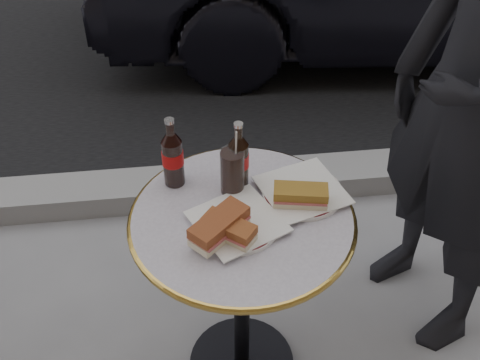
{
  "coord_description": "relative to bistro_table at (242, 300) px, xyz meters",
  "views": [
    {
      "loc": [
        -0.14,
        -1.15,
        1.88
      ],
      "look_at": [
        0.0,
        0.05,
        0.82
      ],
      "focal_mm": 45.0,
      "sensor_mm": 36.0,
      "label": 1
    }
  ],
  "objects": [
    {
      "name": "curb",
      "position": [
        0.0,
        0.9,
        -0.32
      ],
      "size": [
        40.0,
        0.2,
        0.12
      ],
      "primitive_type": "cube",
      "color": "gray",
      "rests_on": "ground"
    },
    {
      "name": "plate_left",
      "position": [
        -0.02,
        -0.03,
        0.37
      ],
      "size": [
        0.28,
        0.28,
        0.01
      ],
      "primitive_type": "cylinder",
      "rotation": [
        0.0,
        0.0,
        0.27
      ],
      "color": "white",
      "rests_on": "bistro_table"
    },
    {
      "name": "sandwich_right",
      "position": [
        0.16,
        0.02,
        0.4
      ],
      "size": [
        0.16,
        0.09,
        0.05
      ],
      "primitive_type": "cube",
      "rotation": [
        0.0,
        0.0,
        -0.19
      ],
      "color": "olive",
      "rests_on": "plate_right"
    },
    {
      "name": "bistro_table",
      "position": [
        0.0,
        0.0,
        0.0
      ],
      "size": [
        0.62,
        0.62,
        0.73
      ],
      "primitive_type": null,
      "color": "#BAB2C4",
      "rests_on": "ground"
    },
    {
      "name": "plate_right",
      "position": [
        0.18,
        0.07,
        0.37
      ],
      "size": [
        0.25,
        0.25,
        0.01
      ],
      "primitive_type": "cylinder",
      "rotation": [
        0.0,
        0.0,
        0.13
      ],
      "color": "white",
      "rests_on": "bistro_table"
    },
    {
      "name": "cola_bottle_left",
      "position": [
        -0.18,
        0.16,
        0.48
      ],
      "size": [
        0.07,
        0.07,
        0.22
      ],
      "primitive_type": null,
      "rotation": [
        0.0,
        0.0,
        0.24
      ],
      "color": "black",
      "rests_on": "bistro_table"
    },
    {
      "name": "sandwich_left_b",
      "position": [
        -0.04,
        -0.08,
        0.4
      ],
      "size": [
        0.15,
        0.14,
        0.05
      ],
      "primitive_type": "cube",
      "rotation": [
        0.0,
        0.0,
        -0.68
      ],
      "color": "brown",
      "rests_on": "plate_left"
    },
    {
      "name": "cola_bottle_right",
      "position": [
        0.01,
        0.13,
        0.47
      ],
      "size": [
        0.08,
        0.08,
        0.21
      ],
      "primitive_type": null,
      "rotation": [
        0.0,
        0.0,
        -0.32
      ],
      "color": "black",
      "rests_on": "bistro_table"
    },
    {
      "name": "sandwich_left_a",
      "position": [
        -0.07,
        -0.07,
        0.41
      ],
      "size": [
        0.17,
        0.17,
        0.06
      ],
      "primitive_type": "cube",
      "rotation": [
        0.0,
        0.0,
        0.75
      ],
      "color": "brown",
      "rests_on": "plate_left"
    },
    {
      "name": "cola_glass",
      "position": [
        -0.01,
        0.11,
        0.44
      ],
      "size": [
        0.07,
        0.07,
        0.14
      ],
      "primitive_type": "cylinder",
      "rotation": [
        0.0,
        0.0,
        0.02
      ],
      "color": "black",
      "rests_on": "bistro_table"
    }
  ]
}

